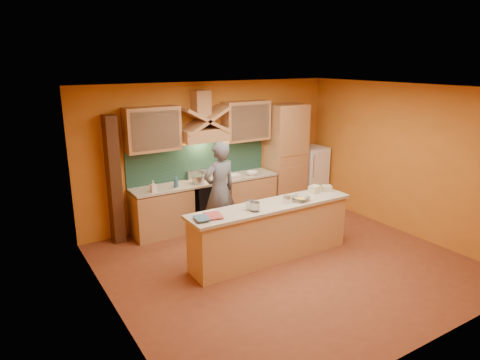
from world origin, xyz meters
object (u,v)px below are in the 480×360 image
person (220,190)px  mixing_bowl (300,199)px  fridge (311,175)px  kitchen_scale (287,200)px  stove (207,203)px

person → mixing_bowl: size_ratio=6.04×
fridge → kitchen_scale: bearing=-138.6°
kitchen_scale → stove: bearing=106.9°
stove → kitchen_scale: size_ratio=8.06×
person → stove: bearing=-101.3°
stove → mixing_bowl: bearing=-70.4°
kitchen_scale → mixing_bowl: 0.26m
person → kitchen_scale: (0.52, -1.32, 0.09)m
fridge → person: 2.86m
fridge → person: size_ratio=0.72×
kitchen_scale → person: bearing=115.5°
mixing_bowl → kitchen_scale: bearing=175.6°
fridge → kitchen_scale: 3.01m
mixing_bowl → fridge: bearing=45.2°
person → kitchen_scale: person is taller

